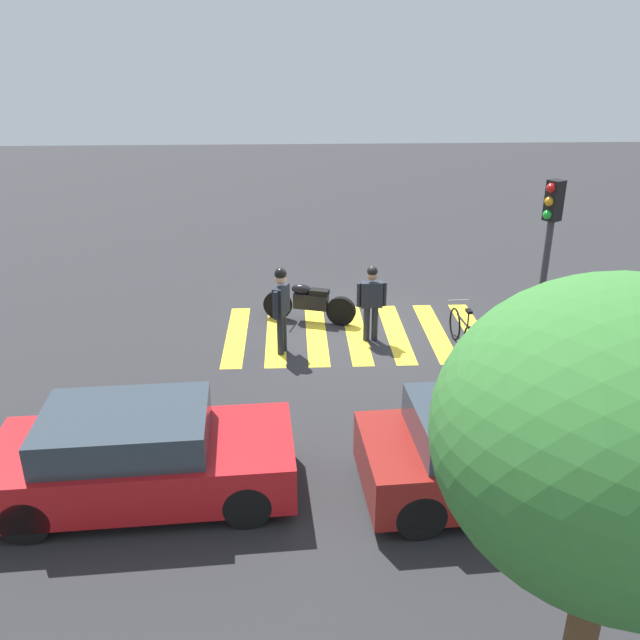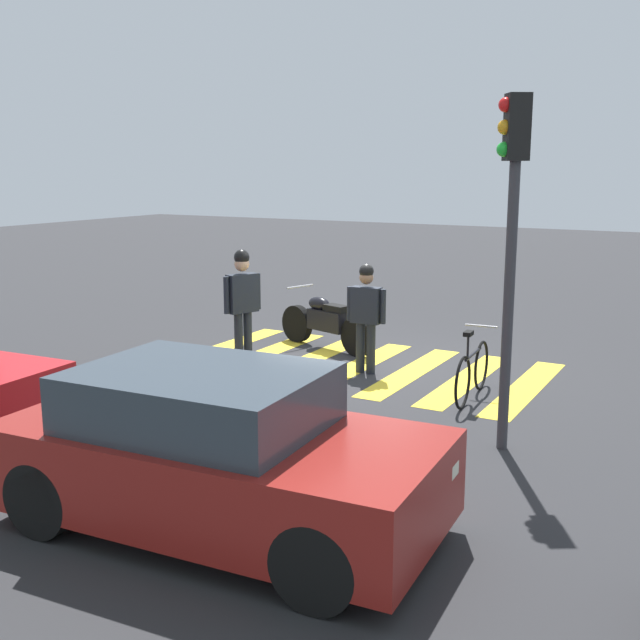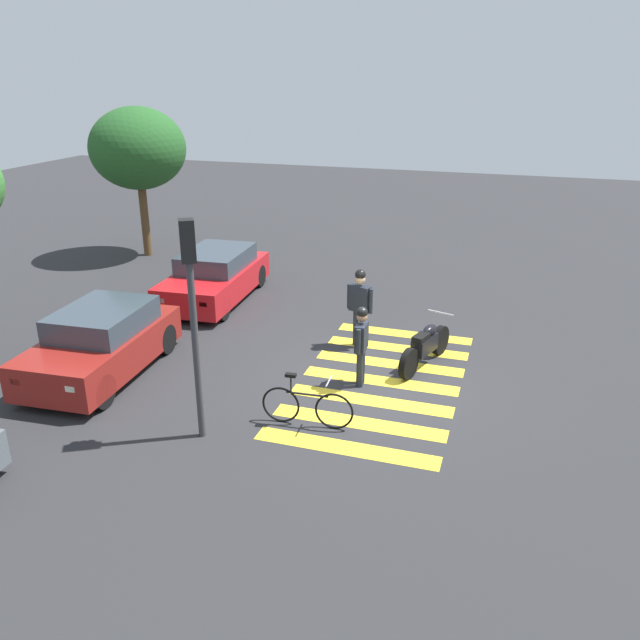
{
  "view_description": "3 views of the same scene",
  "coord_description": "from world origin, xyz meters",
  "views": [
    {
      "loc": [
        1.44,
        13.62,
        6.11
      ],
      "look_at": [
        0.89,
        1.53,
        1.0
      ],
      "focal_mm": 37.16,
      "sensor_mm": 36.0,
      "label": 1
    },
    {
      "loc": [
        -5.36,
        10.94,
        3.18
      ],
      "look_at": [
        0.14,
        1.08,
        0.93
      ],
      "focal_mm": 43.34,
      "sensor_mm": 36.0,
      "label": 2
    },
    {
      "loc": [
        -11.96,
        -2.49,
        6.16
      ],
      "look_at": [
        0.4,
        1.47,
        1.06
      ],
      "focal_mm": 36.08,
      "sensor_mm": 36.0,
      "label": 3
    }
  ],
  "objects": [
    {
      "name": "officer_on_foot",
      "position": [
        -0.28,
        0.37,
        0.98
      ],
      "size": [
        0.65,
        0.23,
        1.72
      ],
      "color": "#1E232D",
      "rests_on": "ground_plane"
    },
    {
      "name": "street_tree_mid",
      "position": [
        -0.72,
        10.0,
        3.67
      ],
      "size": [
        2.54,
        2.54,
        4.78
      ],
      "color": "brown",
      "rests_on": "ground_plane"
    },
    {
      "name": "leaning_bicycle",
      "position": [
        -2.17,
        0.9,
        0.39
      ],
      "size": [
        0.46,
        1.73,
        1.02
      ],
      "color": "black",
      "rests_on": "ground_plane"
    },
    {
      "name": "officer_by_motorcycle",
      "position": [
        1.66,
        0.9,
        1.11
      ],
      "size": [
        0.36,
        0.66,
        1.89
      ],
      "color": "#1E232D",
      "rests_on": "ground_plane"
    },
    {
      "name": "car_maroon_wagon",
      "position": [
        -1.43,
        5.77,
        0.7
      ],
      "size": [
        4.01,
        2.06,
        1.44
      ],
      "color": "black",
      "rests_on": "ground_plane"
    },
    {
      "name": "police_motorcycle",
      "position": [
        1.03,
        -0.76,
        0.47
      ],
      "size": [
        2.16,
        0.9,
        1.06
      ],
      "color": "black",
      "rests_on": "ground_plane"
    },
    {
      "name": "ground_plane",
      "position": [
        0.0,
        0.0,
        0.0
      ],
      "size": [
        60.0,
        60.0,
        0.0
      ],
      "primitive_type": "plane",
      "color": "#2B2B2D"
    },
    {
      "name": "traffic_light_pole",
      "position": [
        -3.07,
        2.58,
        2.66
      ],
      "size": [
        0.36,
        0.33,
        3.94
      ],
      "color": "#38383D",
      "rests_on": "ground_plane"
    },
    {
      "name": "car_red_convertible",
      "position": [
        3.63,
        5.61,
        0.67
      ],
      "size": [
        4.33,
        2.08,
        1.4
      ],
      "color": "black",
      "rests_on": "ground_plane"
    },
    {
      "name": "crosswalk_stripes",
      "position": [
        -0.0,
        0.0,
        0.0
      ],
      "size": [
        5.85,
        3.29,
        0.01
      ],
      "color": "yellow",
      "rests_on": "ground_plane"
    }
  ]
}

